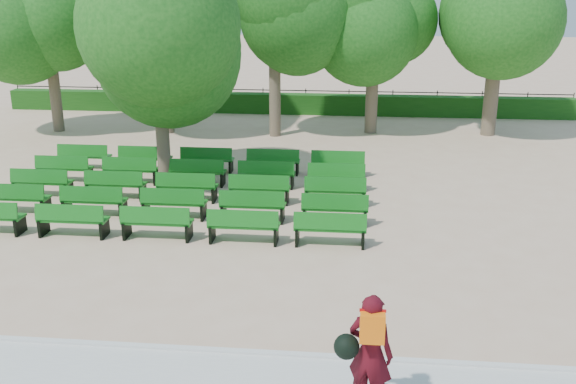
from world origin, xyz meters
name	(u,v)px	position (x,y,z in m)	size (l,w,h in m)	color
ground	(226,219)	(0.00, 0.00, 0.00)	(120.00, 120.00, 0.00)	tan
curb	(154,348)	(0.00, -6.25, 0.05)	(30.00, 0.12, 0.10)	silver
hedge	(283,104)	(0.00, 14.00, 0.45)	(26.00, 0.70, 0.90)	#195014
fence	(284,112)	(0.00, 14.40, 0.00)	(26.00, 0.10, 1.02)	black
tree_line	(273,132)	(0.00, 10.00, 0.00)	(21.80, 6.80, 7.04)	#21631A
bench_array	(187,197)	(-1.35, 1.34, 0.09)	(1.66, 0.52, 1.05)	#126C18
tree_among	(157,52)	(-2.35, 2.66, 3.93)	(4.22, 4.22, 5.84)	brown
person	(369,352)	(3.45, -7.49, 0.97)	(0.89, 0.64, 1.77)	#440912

